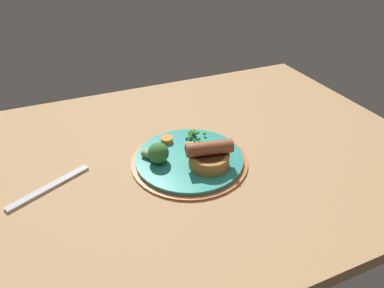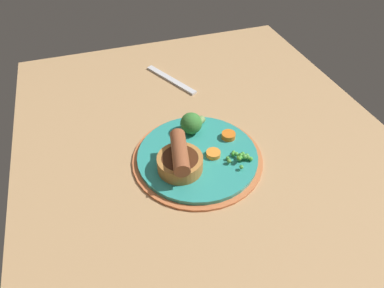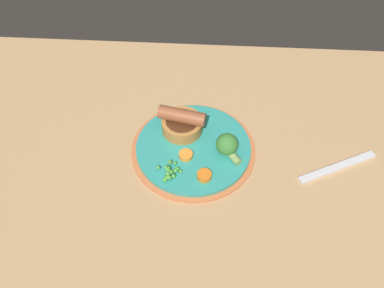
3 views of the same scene
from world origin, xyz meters
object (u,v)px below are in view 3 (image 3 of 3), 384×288
at_px(pea_pile, 170,171).
at_px(carrot_slice_0, 186,155).
at_px(carrot_slice_1, 204,176).
at_px(sausage_pudding, 182,123).
at_px(fork, 337,167).
at_px(dinner_plate, 193,149).
at_px(broccoli_floret_near, 227,145).

relative_size(pea_pile, carrot_slice_0, 1.81).
distance_m(carrot_slice_0, carrot_slice_1, 0.06).
distance_m(sausage_pudding, carrot_slice_0, 0.08).
xyz_separation_m(sausage_pudding, pea_pile, (-0.02, -0.12, -0.01)).
bearing_deg(pea_pile, fork, 7.62).
xyz_separation_m(dinner_plate, broccoli_floret_near, (0.07, -0.01, 0.03)).
height_order(sausage_pudding, fork, sausage_pudding).
xyz_separation_m(pea_pile, fork, (0.34, 0.05, -0.02)).
relative_size(pea_pile, broccoli_floret_near, 0.83).
bearing_deg(dinner_plate, sausage_pudding, 121.14).
height_order(dinner_plate, fork, dinner_plate).
relative_size(pea_pile, carrot_slice_1, 1.78).
relative_size(broccoli_floret_near, carrot_slice_0, 2.18).
bearing_deg(carrot_slice_1, broccoli_floret_near, 56.53).
bearing_deg(sausage_pudding, pea_pile, 94.17).
bearing_deg(carrot_slice_0, fork, 0.06).
bearing_deg(fork, pea_pile, 161.54).
distance_m(dinner_plate, fork, 0.30).
bearing_deg(pea_pile, dinner_plate, 59.96).
bearing_deg(fork, dinner_plate, 148.53).
bearing_deg(carrot_slice_1, pea_pile, 176.55).
xyz_separation_m(pea_pile, carrot_slice_1, (0.07, -0.00, -0.00)).
xyz_separation_m(dinner_plate, pea_pile, (-0.04, -0.07, 0.02)).
distance_m(carrot_slice_0, fork, 0.31).
xyz_separation_m(carrot_slice_0, fork, (0.31, 0.00, -0.02)).
bearing_deg(pea_pile, carrot_slice_0, 57.69).
distance_m(sausage_pudding, fork, 0.34).
height_order(carrot_slice_1, fork, carrot_slice_1).
distance_m(dinner_plate, sausage_pudding, 0.06).
distance_m(dinner_plate, broccoli_floret_near, 0.08).
relative_size(broccoli_floret_near, fork, 0.35).
bearing_deg(sausage_pudding, broccoli_floret_near, 162.04).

